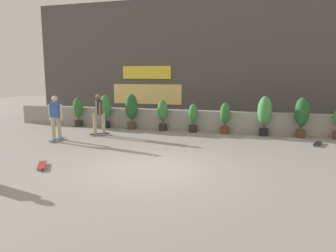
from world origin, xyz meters
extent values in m
plane|color=gray|center=(0.00, 0.00, 0.00)|extent=(48.00, 48.00, 0.00)
cube|color=gray|center=(0.00, 6.00, 0.45)|extent=(18.00, 0.40, 0.90)
cube|color=#4C4947|center=(0.00, 10.00, 3.25)|extent=(20.00, 2.00, 6.50)
cube|color=yellow|center=(-3.36, 8.96, 2.60)|extent=(2.80, 0.08, 0.70)
cube|color=#F2CC72|center=(-3.36, 8.97, 1.40)|extent=(4.00, 0.06, 1.10)
cylinder|color=#2D2823|center=(-5.65, 5.55, 0.15)|extent=(0.36, 0.36, 0.30)
cylinder|color=brown|center=(-5.65, 5.55, 0.38)|extent=(0.06, 0.06, 0.15)
ellipsoid|color=#2D6B33|center=(-5.65, 5.55, 0.92)|extent=(0.46, 0.46, 0.94)
cylinder|color=black|center=(-4.19, 5.55, 0.15)|extent=(0.36, 0.36, 0.30)
cylinder|color=brown|center=(-4.19, 5.55, 0.38)|extent=(0.06, 0.06, 0.15)
ellipsoid|color=#387F3D|center=(-4.19, 5.55, 1.00)|extent=(0.54, 0.54, 1.10)
cylinder|color=brown|center=(-2.88, 5.55, 0.15)|extent=(0.36, 0.36, 0.30)
cylinder|color=brown|center=(-2.88, 5.55, 0.38)|extent=(0.06, 0.06, 0.15)
ellipsoid|color=#235B2D|center=(-2.88, 5.55, 1.03)|extent=(0.57, 0.57, 1.16)
cylinder|color=#2D2823|center=(-1.40, 5.55, 0.15)|extent=(0.36, 0.36, 0.30)
cylinder|color=brown|center=(-1.40, 5.55, 0.38)|extent=(0.06, 0.06, 0.15)
ellipsoid|color=#387F3D|center=(-1.40, 5.55, 0.91)|extent=(0.45, 0.45, 0.93)
cylinder|color=#2D2823|center=(-0.02, 5.55, 0.15)|extent=(0.36, 0.36, 0.30)
cylinder|color=brown|center=(-0.02, 5.55, 0.38)|extent=(0.06, 0.06, 0.15)
ellipsoid|color=#387F3D|center=(-0.02, 5.55, 0.84)|extent=(0.38, 0.38, 0.79)
cylinder|color=brown|center=(1.34, 5.55, 0.15)|extent=(0.36, 0.36, 0.30)
cylinder|color=brown|center=(1.34, 5.55, 0.38)|extent=(0.06, 0.06, 0.15)
ellipsoid|color=#2D6B33|center=(1.34, 5.55, 0.88)|extent=(0.42, 0.42, 0.87)
cylinder|color=black|center=(2.93, 5.55, 0.15)|extent=(0.36, 0.36, 0.30)
cylinder|color=brown|center=(2.93, 5.55, 0.38)|extent=(0.06, 0.06, 0.15)
ellipsoid|color=#428C47|center=(2.93, 5.55, 1.03)|extent=(0.57, 0.57, 1.16)
cylinder|color=brown|center=(4.33, 5.55, 0.15)|extent=(0.36, 0.36, 0.30)
cylinder|color=brown|center=(4.33, 5.55, 0.38)|extent=(0.06, 0.06, 0.15)
ellipsoid|color=#235B2D|center=(4.33, 5.55, 1.02)|extent=(0.56, 0.56, 1.14)
cube|color=black|center=(-3.58, 3.77, 0.07)|extent=(0.75, 0.66, 0.02)
cylinder|color=silver|center=(-3.42, 3.99, 0.03)|extent=(0.06, 0.06, 0.06)
cylinder|color=silver|center=(-3.32, 3.87, 0.03)|extent=(0.06, 0.06, 0.06)
cylinder|color=silver|center=(-3.83, 3.67, 0.03)|extent=(0.06, 0.06, 0.06)
cylinder|color=silver|center=(-3.73, 3.54, 0.03)|extent=(0.06, 0.06, 0.06)
cylinder|color=tan|center=(-3.44, 3.88, 0.49)|extent=(0.14, 0.14, 0.82)
cylinder|color=tan|center=(-3.72, 3.66, 0.49)|extent=(0.14, 0.14, 0.82)
cube|color=#262628|center=(-3.58, 3.77, 1.18)|extent=(0.38, 0.41, 0.56)
sphere|color=brown|center=(-3.58, 3.77, 1.59)|extent=(0.22, 0.22, 0.22)
cylinder|color=brown|center=(-3.72, 3.95, 1.10)|extent=(0.09, 0.09, 0.58)
cylinder|color=brown|center=(-3.43, 3.59, 1.10)|extent=(0.09, 0.09, 0.58)
cube|color=#266699|center=(-4.60, 2.34, 0.07)|extent=(0.21, 0.80, 0.02)
cylinder|color=silver|center=(-4.52, 2.08, 0.03)|extent=(0.03, 0.06, 0.06)
cylinder|color=silver|center=(-4.68, 2.08, 0.03)|extent=(0.03, 0.06, 0.06)
cylinder|color=silver|center=(-4.53, 2.60, 0.03)|extent=(0.03, 0.06, 0.06)
cylinder|color=silver|center=(-4.69, 2.60, 0.03)|extent=(0.03, 0.06, 0.06)
cylinder|color=tan|center=(-4.60, 2.16, 0.49)|extent=(0.14, 0.14, 0.82)
cylinder|color=tan|center=(-4.60, 2.52, 0.49)|extent=(0.14, 0.14, 0.82)
cube|color=#3359B2|center=(-4.60, 2.34, 1.18)|extent=(0.36, 0.20, 0.56)
sphere|color=beige|center=(-4.60, 2.34, 1.59)|extent=(0.22, 0.22, 0.22)
cylinder|color=beige|center=(-4.37, 2.34, 1.10)|extent=(0.09, 0.09, 0.58)
cylinder|color=beige|center=(-4.84, 2.34, 1.10)|extent=(0.09, 0.09, 0.58)
cube|color=maroon|center=(-2.88, -0.77, 0.07)|extent=(0.61, 0.78, 0.02)
cylinder|color=silver|center=(-3.09, -0.59, 0.03)|extent=(0.06, 0.06, 0.06)
cylinder|color=silver|center=(-2.96, -0.51, 0.03)|extent=(0.06, 0.06, 0.06)
cylinder|color=silver|center=(-2.80, -1.03, 0.03)|extent=(0.06, 0.06, 0.06)
cylinder|color=silver|center=(-2.67, -0.94, 0.03)|extent=(0.06, 0.06, 0.06)
cube|color=black|center=(4.74, 4.22, 0.07)|extent=(0.44, 0.82, 0.02)
cylinder|color=silver|center=(4.75, 4.49, 0.03)|extent=(0.05, 0.06, 0.06)
cylinder|color=silver|center=(4.90, 4.44, 0.03)|extent=(0.05, 0.06, 0.06)
cylinder|color=silver|center=(4.59, 3.99, 0.03)|extent=(0.05, 0.06, 0.06)
cylinder|color=silver|center=(4.74, 3.94, 0.03)|extent=(0.05, 0.06, 0.06)
camera|label=1|loc=(2.61, -7.68, 2.45)|focal=33.57mm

